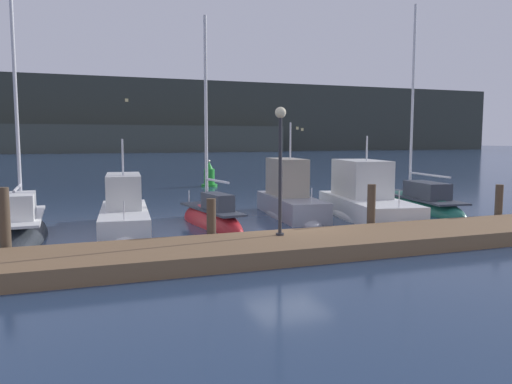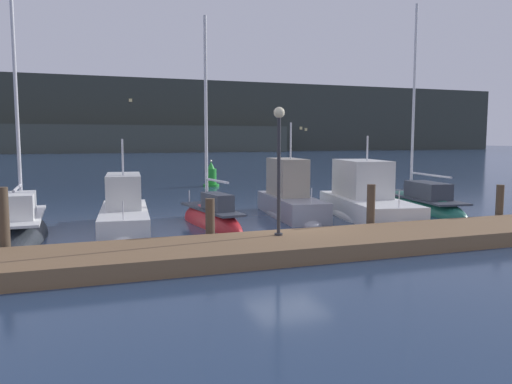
{
  "view_description": "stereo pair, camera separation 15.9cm",
  "coord_description": "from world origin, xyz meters",
  "px_view_note": "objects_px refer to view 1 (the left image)",
  "views": [
    {
      "loc": [
        -6.57,
        -15.01,
        3.23
      ],
      "look_at": [
        0.0,
        3.11,
        1.2
      ],
      "focal_mm": 35.0,
      "sensor_mm": 36.0,
      "label": 1
    },
    {
      "loc": [
        -6.42,
        -15.06,
        3.23
      ],
      "look_at": [
        0.0,
        3.11,
        1.2
      ],
      "focal_mm": 35.0,
      "sensor_mm": 36.0,
      "label": 2
    }
  ],
  "objects_px": {
    "sailboat_berth_6": "(416,206)",
    "channel_buoy": "(209,177)",
    "motorboat_berth_4": "(290,204)",
    "dock_lamppost": "(280,149)",
    "sailboat_berth_3": "(212,222)",
    "motorboat_berth_2": "(124,221)",
    "sailboat_berth_1": "(21,231)",
    "motorboat_berth_5": "(366,207)"
  },
  "relations": [
    {
      "from": "sailboat_berth_3",
      "to": "motorboat_berth_5",
      "type": "relative_size",
      "value": 1.16
    },
    {
      "from": "sailboat_berth_3",
      "to": "motorboat_berth_4",
      "type": "bearing_deg",
      "value": 18.13
    },
    {
      "from": "motorboat_berth_5",
      "to": "channel_buoy",
      "type": "xyz_separation_m",
      "value": [
        -2.73,
        15.46,
        0.26
      ]
    },
    {
      "from": "sailboat_berth_1",
      "to": "dock_lamppost",
      "type": "distance_m",
      "value": 9.22
    },
    {
      "from": "motorboat_berth_5",
      "to": "dock_lamppost",
      "type": "height_order",
      "value": "dock_lamppost"
    },
    {
      "from": "sailboat_berth_6",
      "to": "channel_buoy",
      "type": "height_order",
      "value": "sailboat_berth_6"
    },
    {
      "from": "motorboat_berth_5",
      "to": "sailboat_berth_3",
      "type": "bearing_deg",
      "value": 179.14
    },
    {
      "from": "motorboat_berth_2",
      "to": "sailboat_berth_3",
      "type": "xyz_separation_m",
      "value": [
        3.17,
        -0.23,
        -0.19
      ]
    },
    {
      "from": "motorboat_berth_2",
      "to": "sailboat_berth_3",
      "type": "bearing_deg",
      "value": -4.06
    },
    {
      "from": "sailboat_berth_1",
      "to": "channel_buoy",
      "type": "height_order",
      "value": "sailboat_berth_1"
    },
    {
      "from": "sailboat_berth_6",
      "to": "sailboat_berth_3",
      "type": "bearing_deg",
      "value": -173.15
    },
    {
      "from": "motorboat_berth_4",
      "to": "channel_buoy",
      "type": "height_order",
      "value": "motorboat_berth_4"
    },
    {
      "from": "motorboat_berth_2",
      "to": "sailboat_berth_6",
      "type": "xyz_separation_m",
      "value": [
        13.45,
        1.01,
        -0.2
      ]
    },
    {
      "from": "sailboat_berth_3",
      "to": "channel_buoy",
      "type": "xyz_separation_m",
      "value": [
        3.92,
        15.36,
        0.54
      ]
    },
    {
      "from": "motorboat_berth_5",
      "to": "sailboat_berth_6",
      "type": "relative_size",
      "value": 0.72
    },
    {
      "from": "motorboat_berth_2",
      "to": "dock_lamppost",
      "type": "height_order",
      "value": "dock_lamppost"
    },
    {
      "from": "sailboat_berth_1",
      "to": "motorboat_berth_5",
      "type": "relative_size",
      "value": 1.21
    },
    {
      "from": "sailboat_berth_1",
      "to": "sailboat_berth_6",
      "type": "xyz_separation_m",
      "value": [
        16.82,
        1.18,
        -0.05
      ]
    },
    {
      "from": "motorboat_berth_5",
      "to": "channel_buoy",
      "type": "relative_size",
      "value": 4.01
    },
    {
      "from": "sailboat_berth_3",
      "to": "motorboat_berth_2",
      "type": "bearing_deg",
      "value": 175.94
    },
    {
      "from": "channel_buoy",
      "to": "dock_lamppost",
      "type": "relative_size",
      "value": 0.5
    },
    {
      "from": "motorboat_berth_2",
      "to": "sailboat_berth_3",
      "type": "height_order",
      "value": "sailboat_berth_3"
    },
    {
      "from": "motorboat_berth_4",
      "to": "sailboat_berth_6",
      "type": "bearing_deg",
      "value": 0.02
    },
    {
      "from": "motorboat_berth_4",
      "to": "motorboat_berth_2",
      "type": "bearing_deg",
      "value": -171.74
    },
    {
      "from": "sailboat_berth_6",
      "to": "motorboat_berth_2",
      "type": "bearing_deg",
      "value": -175.71
    },
    {
      "from": "sailboat_berth_1",
      "to": "sailboat_berth_6",
      "type": "distance_m",
      "value": 16.86
    },
    {
      "from": "sailboat_berth_6",
      "to": "dock_lamppost",
      "type": "distance_m",
      "value": 11.59
    },
    {
      "from": "sailboat_berth_3",
      "to": "motorboat_berth_5",
      "type": "xyz_separation_m",
      "value": [
        6.65,
        -0.1,
        0.28
      ]
    },
    {
      "from": "dock_lamppost",
      "to": "motorboat_berth_2",
      "type": "bearing_deg",
      "value": 128.31
    },
    {
      "from": "motorboat_berth_4",
      "to": "channel_buoy",
      "type": "xyz_separation_m",
      "value": [
        0.15,
        14.13,
        0.18
      ]
    },
    {
      "from": "motorboat_berth_4",
      "to": "dock_lamppost",
      "type": "relative_size",
      "value": 1.63
    },
    {
      "from": "dock_lamppost",
      "to": "motorboat_berth_5",
      "type": "bearing_deg",
      "value": 38.69
    },
    {
      "from": "sailboat_berth_1",
      "to": "motorboat_berth_4",
      "type": "height_order",
      "value": "sailboat_berth_1"
    },
    {
      "from": "motorboat_berth_5",
      "to": "sailboat_berth_6",
      "type": "xyz_separation_m",
      "value": [
        3.62,
        1.33,
        -0.28
      ]
    },
    {
      "from": "motorboat_berth_5",
      "to": "dock_lamppost",
      "type": "distance_m",
      "value": 7.93
    },
    {
      "from": "channel_buoy",
      "to": "motorboat_berth_2",
      "type": "bearing_deg",
      "value": -115.1
    },
    {
      "from": "sailboat_berth_3",
      "to": "motorboat_berth_5",
      "type": "bearing_deg",
      "value": -0.86
    },
    {
      "from": "motorboat_berth_2",
      "to": "sailboat_berth_6",
      "type": "distance_m",
      "value": 13.49
    },
    {
      "from": "sailboat_berth_1",
      "to": "motorboat_berth_2",
      "type": "height_order",
      "value": "sailboat_berth_1"
    },
    {
      "from": "channel_buoy",
      "to": "dock_lamppost",
      "type": "distance_m",
      "value": 20.52
    },
    {
      "from": "sailboat_berth_1",
      "to": "sailboat_berth_3",
      "type": "height_order",
      "value": "sailboat_berth_1"
    },
    {
      "from": "motorboat_berth_4",
      "to": "channel_buoy",
      "type": "distance_m",
      "value": 14.13
    }
  ]
}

